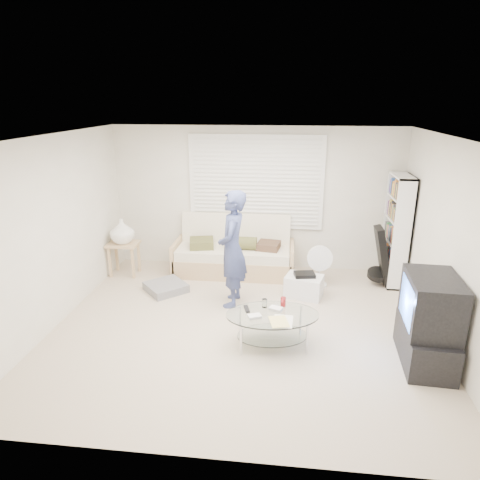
# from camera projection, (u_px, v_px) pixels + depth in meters

# --- Properties ---
(ground) EXTENTS (5.00, 5.00, 0.00)m
(ground) POSITION_uv_depth(u_px,v_px,m) (242.00, 326.00, 5.77)
(ground) COLOR #BBA992
(ground) RESTS_ON ground
(room_shell) EXTENTS (5.02, 4.52, 2.51)m
(room_shell) POSITION_uv_depth(u_px,v_px,m) (246.00, 201.00, 5.71)
(room_shell) COLOR beige
(room_shell) RESTS_ON ground
(window_blinds) EXTENTS (2.32, 0.08, 1.62)m
(window_blinds) POSITION_uv_depth(u_px,v_px,m) (256.00, 182.00, 7.36)
(window_blinds) COLOR silver
(window_blinds) RESTS_ON ground
(futon_sofa) EXTENTS (2.07, 0.83, 1.01)m
(futon_sofa) POSITION_uv_depth(u_px,v_px,m) (234.00, 255.00, 7.47)
(futon_sofa) COLOR tan
(futon_sofa) RESTS_ON ground
(grey_floor_pillow) EXTENTS (0.79, 0.79, 0.13)m
(grey_floor_pillow) POSITION_uv_depth(u_px,v_px,m) (166.00, 287.00, 6.82)
(grey_floor_pillow) COLOR slate
(grey_floor_pillow) RESTS_ON ground
(side_table) EXTENTS (0.51, 0.41, 1.00)m
(side_table) POSITION_uv_depth(u_px,v_px,m) (122.00, 234.00, 7.26)
(side_table) COLOR tan
(side_table) RESTS_ON ground
(bookshelf) EXTENTS (0.28, 0.76, 1.80)m
(bookshelf) POSITION_uv_depth(u_px,v_px,m) (396.00, 230.00, 6.91)
(bookshelf) COLOR white
(bookshelf) RESTS_ON ground
(guitar_case) EXTENTS (0.37, 0.36, 0.97)m
(guitar_case) POSITION_uv_depth(u_px,v_px,m) (382.00, 260.00, 6.92)
(guitar_case) COLOR black
(guitar_case) RESTS_ON ground
(floor_fan) EXTENTS (0.43, 0.28, 0.69)m
(floor_fan) POSITION_uv_depth(u_px,v_px,m) (320.00, 262.00, 6.92)
(floor_fan) COLOR white
(floor_fan) RESTS_ON ground
(storage_bin) EXTENTS (0.63, 0.52, 0.39)m
(storage_bin) POSITION_uv_depth(u_px,v_px,m) (304.00, 285.00, 6.61)
(storage_bin) COLOR white
(storage_bin) RESTS_ON ground
(tv_unit) EXTENTS (0.59, 1.00, 1.06)m
(tv_unit) POSITION_uv_depth(u_px,v_px,m) (428.00, 322.00, 4.85)
(tv_unit) COLOR black
(tv_unit) RESTS_ON ground
(coffee_table) EXTENTS (1.23, 0.89, 0.54)m
(coffee_table) POSITION_uv_depth(u_px,v_px,m) (272.00, 320.00, 5.25)
(coffee_table) COLOR silver
(coffee_table) RESTS_ON ground
(standing_person) EXTENTS (0.42, 0.64, 1.72)m
(standing_person) POSITION_uv_depth(u_px,v_px,m) (232.00, 249.00, 6.16)
(standing_person) COLOR navy
(standing_person) RESTS_ON ground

